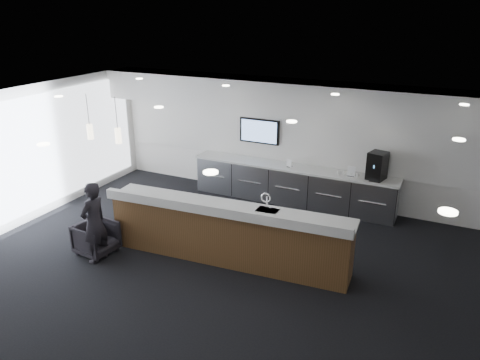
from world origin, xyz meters
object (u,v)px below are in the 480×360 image
at_px(coffee_machine, 377,166).
at_px(lounge_guest, 94,223).
at_px(service_counter, 227,233).
at_px(armchair, 96,238).

relative_size(coffee_machine, lounge_guest, 0.39).
bearing_deg(coffee_machine, lounge_guest, -121.75).
distance_m(service_counter, coffee_machine, 3.85).
xyz_separation_m(service_counter, armchair, (-2.44, -0.87, -0.25)).
distance_m(armchair, lounge_guest, 0.56).
bearing_deg(lounge_guest, armchair, -135.35).
relative_size(armchair, lounge_guest, 0.45).
bearing_deg(armchair, coffee_machine, -43.20).
bearing_deg(lounge_guest, coffee_machine, 135.92).
relative_size(coffee_machine, armchair, 0.88).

